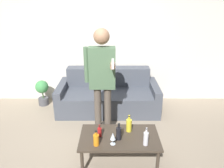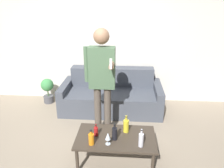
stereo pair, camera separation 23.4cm
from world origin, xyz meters
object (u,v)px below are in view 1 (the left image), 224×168
at_px(couch, 107,95).
at_px(coffee_table, 119,139).
at_px(bottle_orange, 118,133).
at_px(person_standing_front, 101,75).

relative_size(couch, coffee_table, 1.85).
height_order(coffee_table, bottle_orange, bottle_orange).
bearing_deg(person_standing_front, coffee_table, -68.14).
height_order(couch, person_standing_front, person_standing_front).
relative_size(coffee_table, person_standing_front, 0.61).
height_order(couch, coffee_table, couch).
distance_m(couch, person_standing_front, 1.20).
bearing_deg(couch, person_standing_front, -94.67).
distance_m(coffee_table, person_standing_front, 0.97).
relative_size(bottle_orange, person_standing_front, 0.14).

